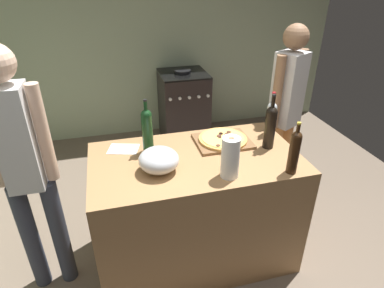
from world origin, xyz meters
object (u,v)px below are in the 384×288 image
Objects in this scene: stove at (184,106)px; person_in_red at (285,109)px; pizza at (223,139)px; paper_towel_roll at (230,158)px; wine_bottle_clear at (147,129)px; wine_bottle_amber at (294,151)px; person_in_stripes at (25,166)px; mixing_bowl at (159,160)px; wine_bottle_dark at (271,117)px; wine_bottle_green at (270,125)px.

person_in_red is at bearing -70.47° from stove.
pizza is 0.45m from paper_towel_roll.
wine_bottle_amber is (0.83, -0.49, -0.02)m from wine_bottle_clear.
person_in_stripes reaches higher than person_in_red.
stove is (0.69, 1.82, -0.62)m from wine_bottle_clear.
wine_bottle_amber reaches higher than paper_towel_roll.
person_in_stripes is at bearing 166.75° from paper_towel_roll.
mixing_bowl is 0.76× the size of wine_bottle_dark.
wine_bottle_green is at bearing -130.10° from person_in_red.
paper_towel_roll is 0.40m from wine_bottle_amber.
pizza is at bearing 26.13° from mixing_bowl.
person_in_red is (0.39, 0.80, -0.09)m from wine_bottle_amber.
wine_bottle_dark is (0.95, 0.04, -0.03)m from wine_bottle_clear.
wine_bottle_green is 2.08m from stove.
wine_bottle_clear reaches higher than wine_bottle_dark.
person_in_red is (1.20, 0.57, -0.01)m from mixing_bowl.
wine_bottle_clear is 0.41× the size of stove.
person_in_stripes reaches higher than wine_bottle_clear.
pizza is 0.89× the size of wine_bottle_green.
pizza is 0.58m from mixing_bowl.
person_in_red is at bearing 43.57° from wine_bottle_dark.
paper_towel_roll is at bearing -13.25° from person_in_stripes.
wine_bottle_amber is at bearing -102.17° from wine_bottle_dark.
person_in_red is at bearing 49.90° from wine_bottle_green.
wine_bottle_green is (0.29, -0.15, 0.14)m from pizza.
pizza is 1.39× the size of mixing_bowl.
paper_towel_roll is 2.34m from stove.
wine_bottle_clear is at bearing -166.16° from person_in_red.
stove is at bearing 109.53° from person_in_red.
wine_bottle_clear is (-0.03, 0.26, 0.09)m from mixing_bowl.
pizza is 0.57m from wine_bottle_clear.
mixing_bowl is 0.15× the size of person_in_red.
paper_towel_roll is at bearing -145.36° from wine_bottle_green.
pizza is at bearing 6.05° from person_in_stripes.
stove is at bearing 85.70° from pizza.
wine_bottle_amber is (0.39, -0.06, 0.02)m from paper_towel_roll.
person_in_red reaches higher than paper_towel_roll.
wine_bottle_amber is at bearing -86.36° from stove.
pizza is 0.21× the size of person_in_stripes.
person_in_stripes is (-1.45, -1.97, 0.54)m from stove.
wine_bottle_amber is 1.64m from person_in_stripes.
wine_bottle_green is 0.23m from wine_bottle_dark.
stove is at bearing 83.78° from paper_towel_roll.
stove is at bearing 53.70° from person_in_stripes.
wine_bottle_amber is 1.03× the size of wine_bottle_dark.
wine_bottle_amber reaches higher than wine_bottle_dark.
wine_bottle_green is at bearing -119.19° from wine_bottle_dark.
wine_bottle_amber is at bearing -30.62° from wine_bottle_clear.
paper_towel_roll is 0.67× the size of wine_bottle_green.
mixing_bowl is at bearing -153.87° from pizza.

